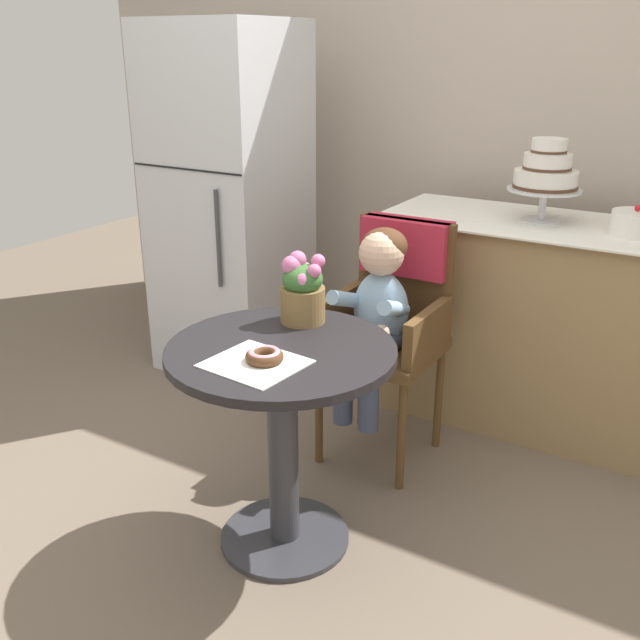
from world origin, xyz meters
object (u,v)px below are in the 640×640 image
at_px(round_layer_cake, 635,223).
at_px(refrigerator, 229,204).
at_px(tiered_cake_stand, 546,174).
at_px(donut_front, 264,356).
at_px(cafe_table, 282,408).
at_px(flower_vase, 302,289).
at_px(wicker_chair, 394,302).
at_px(seated_child, 377,304).

relative_size(round_layer_cake, refrigerator, 0.11).
bearing_deg(tiered_cake_stand, donut_front, -105.87).
height_order(cafe_table, tiered_cake_stand, tiered_cake_stand).
relative_size(tiered_cake_stand, round_layer_cake, 1.86).
distance_m(donut_front, round_layer_cake, 1.59).
xyz_separation_m(donut_front, flower_vase, (-0.08, 0.34, 0.09)).
distance_m(round_layer_cake, refrigerator, 1.85).
bearing_deg(wicker_chair, tiered_cake_stand, 53.58).
height_order(seated_child, refrigerator, refrigerator).
bearing_deg(donut_front, round_layer_cake, 60.81).
bearing_deg(flower_vase, refrigerator, 138.29).
height_order(flower_vase, round_layer_cake, round_layer_cake).
distance_m(wicker_chair, round_layer_cake, 0.97).
distance_m(wicker_chair, tiered_cake_stand, 0.81).
height_order(wicker_chair, tiered_cake_stand, tiered_cake_stand).
height_order(cafe_table, refrigerator, refrigerator).
relative_size(cafe_table, tiered_cake_stand, 2.12).
height_order(seated_child, donut_front, seated_child).
bearing_deg(cafe_table, refrigerator, 133.67).
xyz_separation_m(cafe_table, wicker_chair, (0.02, 0.76, 0.13)).
height_order(wicker_chair, refrigerator, refrigerator).
bearing_deg(wicker_chair, seated_child, -89.89).
relative_size(donut_front, flower_vase, 0.47).
distance_m(cafe_table, seated_child, 0.63).
relative_size(seated_child, refrigerator, 0.43).
height_order(wicker_chair, donut_front, wicker_chair).
xyz_separation_m(wicker_chair, tiered_cake_stand, (0.40, 0.54, 0.46)).
relative_size(wicker_chair, refrigerator, 0.56).
bearing_deg(refrigerator, cafe_table, -46.33).
bearing_deg(refrigerator, tiered_cake_stand, 7.72).
bearing_deg(round_layer_cake, seated_child, -139.44).
height_order(tiered_cake_stand, refrigerator, refrigerator).
xyz_separation_m(flower_vase, round_layer_cake, (0.85, 1.04, 0.11)).
height_order(tiered_cake_stand, round_layer_cake, tiered_cake_stand).
height_order(cafe_table, flower_vase, flower_vase).
bearing_deg(flower_vase, wicker_chair, 81.13).
bearing_deg(flower_vase, seated_child, 77.64).
bearing_deg(refrigerator, round_layer_cake, 4.98).
xyz_separation_m(wicker_chair, round_layer_cake, (0.77, 0.50, 0.31)).
distance_m(tiered_cake_stand, refrigerator, 1.51).
bearing_deg(donut_front, wicker_chair, 89.83).
distance_m(seated_child, round_layer_cake, 1.05).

